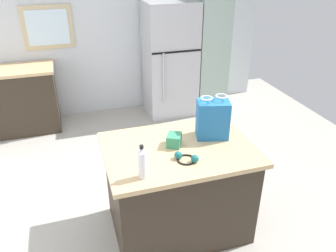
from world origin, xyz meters
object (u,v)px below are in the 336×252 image
object	(u,v)px
kitchen_island	(178,188)
small_box	(174,140)
shopping_bag	(213,119)
bottle	(142,163)
refrigerator	(170,60)
ear_defenders	(186,158)
tall_cabinet	(209,46)

from	to	relation	value
kitchen_island	small_box	xyz separation A→B (m)	(-0.03, 0.04, 0.48)
kitchen_island	shopping_bag	size ratio (longest dim) A/B	3.26
small_box	bottle	bearing A→B (deg)	-134.89
refrigerator	ear_defenders	distance (m)	2.77
tall_cabinet	shopping_bag	world-z (taller)	tall_cabinet
tall_cabinet	shopping_bag	distance (m)	2.58
small_box	ear_defenders	xyz separation A→B (m)	(0.02, -0.25, -0.03)
refrigerator	bottle	world-z (taller)	refrigerator
shopping_bag	ear_defenders	world-z (taller)	shopping_bag
refrigerator	ear_defenders	bearing A→B (deg)	-104.95
refrigerator	small_box	bearing A→B (deg)	-106.82
kitchen_island	refrigerator	world-z (taller)	refrigerator
kitchen_island	tall_cabinet	bearing A→B (deg)	61.64
refrigerator	small_box	world-z (taller)	refrigerator
tall_cabinet	shopping_bag	xyz separation A→B (m)	(-1.00, -2.38, 0.02)
small_box	shopping_bag	bearing A→B (deg)	7.49
refrigerator	bottle	distance (m)	3.00
kitchen_island	ear_defenders	distance (m)	0.50
kitchen_island	bottle	distance (m)	0.75
kitchen_island	shopping_bag	xyz separation A→B (m)	(0.34, 0.09, 0.60)
tall_cabinet	bottle	distance (m)	3.28
kitchen_island	refrigerator	distance (m)	2.61
shopping_bag	bottle	distance (m)	0.83
small_box	bottle	size ratio (longest dim) A/B	0.51
tall_cabinet	small_box	xyz separation A→B (m)	(-1.36, -2.43, -0.10)
small_box	ear_defenders	bearing A→B (deg)	-85.49
small_box	ear_defenders	distance (m)	0.25
kitchen_island	shopping_bag	distance (m)	0.70
kitchen_island	tall_cabinet	xyz separation A→B (m)	(1.34, 2.47, 0.58)
tall_cabinet	refrigerator	bearing A→B (deg)	-179.97
small_box	tall_cabinet	bearing A→B (deg)	60.74
kitchen_island	ear_defenders	world-z (taller)	ear_defenders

